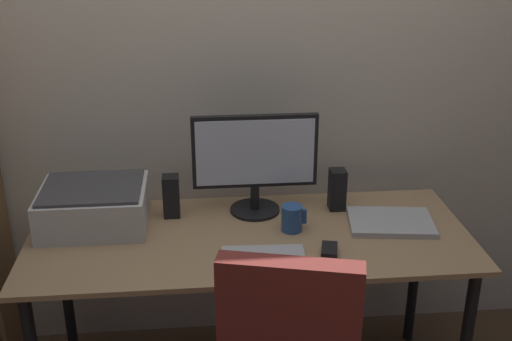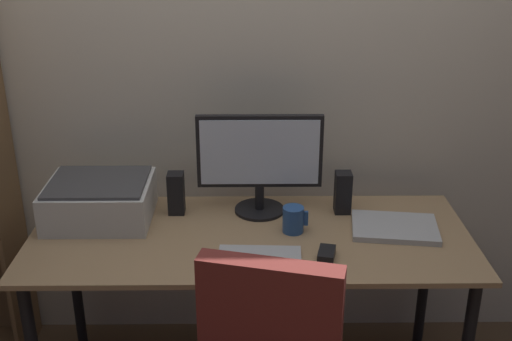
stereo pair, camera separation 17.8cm
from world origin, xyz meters
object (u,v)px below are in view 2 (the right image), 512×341
object	(u,v)px
coffee_mug	(293,219)
laptop	(394,227)
printer	(99,200)
desk	(250,254)
keyboard	(259,255)
mouse	(326,254)
speaker_right	(342,192)
monitor	(259,158)
speaker_left	(176,193)

from	to	relation	value
coffee_mug	laptop	size ratio (longest dim) A/B	0.32
laptop	printer	size ratio (longest dim) A/B	0.80
desk	keyboard	distance (m)	0.19
desk	printer	size ratio (longest dim) A/B	4.14
desk	mouse	world-z (taller)	mouse
mouse	speaker_right	world-z (taller)	speaker_right
monitor	speaker_left	bearing A→B (deg)	-178.63
mouse	laptop	size ratio (longest dim) A/B	0.30
mouse	speaker_left	distance (m)	0.67
mouse	coffee_mug	distance (m)	0.23
mouse	laptop	bearing A→B (deg)	49.29
monitor	mouse	bearing A→B (deg)	-58.61
keyboard	printer	world-z (taller)	printer
monitor	keyboard	bearing A→B (deg)	-90.79
keyboard	mouse	distance (m)	0.23
monitor	coffee_mug	bearing A→B (deg)	-54.46
mouse	printer	distance (m)	0.91
monitor	coffee_mug	distance (m)	0.28
desk	laptop	xyz separation A→B (m)	(0.55, 0.03, 0.09)
speaker_right	printer	xyz separation A→B (m)	(-0.96, -0.05, -0.00)
keyboard	coffee_mug	size ratio (longest dim) A/B	2.87
mouse	speaker_left	bearing A→B (deg)	159.93
keyboard	speaker_left	size ratio (longest dim) A/B	1.71
mouse	coffee_mug	size ratio (longest dim) A/B	0.95
laptop	speaker_right	distance (m)	0.25
coffee_mug	speaker_right	distance (m)	0.27
coffee_mug	speaker_left	size ratio (longest dim) A/B	0.59
coffee_mug	speaker_left	bearing A→B (deg)	159.96
monitor	speaker_right	distance (m)	0.36
coffee_mug	laptop	xyz separation A→B (m)	(0.39, 0.01, -0.04)
desk	coffee_mug	xyz separation A→B (m)	(0.16, 0.02, 0.13)
desk	laptop	distance (m)	0.56
monitor	keyboard	world-z (taller)	monitor
keyboard	coffee_mug	world-z (taller)	coffee_mug
monitor	coffee_mug	size ratio (longest dim) A/B	4.87
desk	keyboard	size ratio (longest dim) A/B	5.71
mouse	speaker_right	size ratio (longest dim) A/B	0.56
keyboard	speaker_left	xyz separation A→B (m)	(-0.33, 0.36, 0.08)
keyboard	mouse	world-z (taller)	mouse
speaker_left	laptop	bearing A→B (deg)	-10.69
laptop	monitor	bearing A→B (deg)	169.46
speaker_left	mouse	bearing A→B (deg)	-33.17
laptop	speaker_left	xyz separation A→B (m)	(-0.84, 0.16, 0.07)
keyboard	printer	bearing A→B (deg)	156.14
desk	mouse	size ratio (longest dim) A/B	17.25
speaker_right	coffee_mug	bearing A→B (deg)	-141.22
monitor	speaker_left	xyz separation A→B (m)	(-0.33, -0.01, -0.15)
speaker_right	printer	distance (m)	0.96
desk	speaker_left	bearing A→B (deg)	147.04
desk	monitor	distance (m)	0.37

